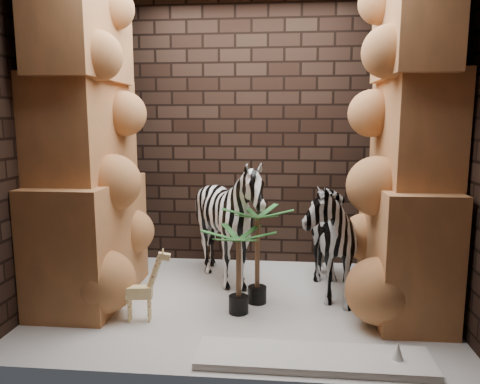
# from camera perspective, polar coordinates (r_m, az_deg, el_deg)

# --- Properties ---
(floor) EXTENTS (3.50, 3.50, 0.00)m
(floor) POSITION_cam_1_polar(r_m,az_deg,el_deg) (4.29, 0.11, -13.54)
(floor) COLOR beige
(floor) RESTS_ON ground
(wall_back) EXTENTS (3.50, 0.00, 3.50)m
(wall_back) POSITION_cam_1_polar(r_m,az_deg,el_deg) (5.21, 1.40, 7.41)
(wall_back) COLOR black
(wall_back) RESTS_ON ground
(wall_front) EXTENTS (3.50, 0.00, 3.50)m
(wall_front) POSITION_cam_1_polar(r_m,az_deg,el_deg) (2.72, -2.32, 5.97)
(wall_front) COLOR black
(wall_front) RESTS_ON ground
(wall_left) EXTENTS (0.00, 3.00, 3.00)m
(wall_left) POSITION_cam_1_polar(r_m,az_deg,el_deg) (4.48, -22.94, 6.45)
(wall_left) COLOR black
(wall_left) RESTS_ON ground
(wall_right) EXTENTS (0.00, 3.00, 3.00)m
(wall_right) POSITION_cam_1_polar(r_m,az_deg,el_deg) (4.18, 24.89, 6.20)
(wall_right) COLOR black
(wall_right) RESTS_ON ground
(rock_pillar_left) EXTENTS (0.68, 1.30, 3.00)m
(rock_pillar_left) POSITION_cam_1_polar(r_m,az_deg,el_deg) (4.32, -18.82, 6.61)
(rock_pillar_left) COLOR #C77C46
(rock_pillar_left) RESTS_ON floor
(rock_pillar_right) EXTENTS (0.58, 1.25, 3.00)m
(rock_pillar_right) POSITION_cam_1_polar(r_m,az_deg,el_deg) (4.09, 20.50, 6.41)
(rock_pillar_right) COLOR #C77C46
(rock_pillar_right) RESTS_ON floor
(zebra_right) EXTENTS (0.76, 1.19, 1.32)m
(zebra_right) POSITION_cam_1_polar(r_m,az_deg,el_deg) (4.37, 10.08, -4.16)
(zebra_right) COLOR white
(zebra_right) RESTS_ON floor
(zebra_left) EXTENTS (1.29, 1.48, 1.16)m
(zebra_left) POSITION_cam_1_polar(r_m,az_deg,el_deg) (4.53, -1.35, -4.57)
(zebra_left) COLOR white
(zebra_left) RESTS_ON floor
(giraffe_toy) EXTENTS (0.33, 0.15, 0.63)m
(giraffe_toy) POSITION_cam_1_polar(r_m,az_deg,el_deg) (3.90, -12.52, -11.20)
(giraffe_toy) COLOR #FFE295
(giraffe_toy) RESTS_ON floor
(palm_front) EXTENTS (0.36, 0.36, 0.89)m
(palm_front) POSITION_cam_1_polar(r_m,az_deg,el_deg) (4.13, 2.18, -7.87)
(palm_front) COLOR #276738
(palm_front) RESTS_ON floor
(palm_back) EXTENTS (0.36, 0.36, 0.75)m
(palm_back) POSITION_cam_1_polar(r_m,az_deg,el_deg) (3.94, -0.19, -9.83)
(palm_back) COLOR #276738
(palm_back) RESTS_ON floor
(surfboard) EXTENTS (1.61, 0.40, 0.05)m
(surfboard) POSITION_cam_1_polar(r_m,az_deg,el_deg) (3.37, 9.08, -19.79)
(surfboard) COLOR white
(surfboard) RESTS_ON floor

